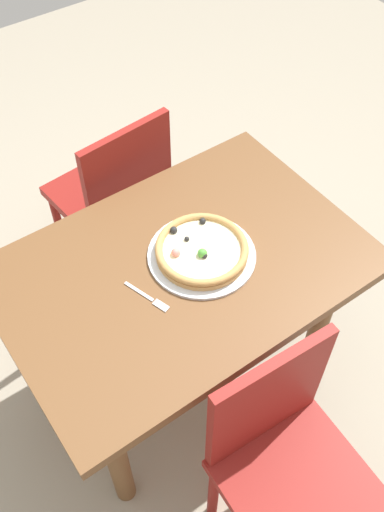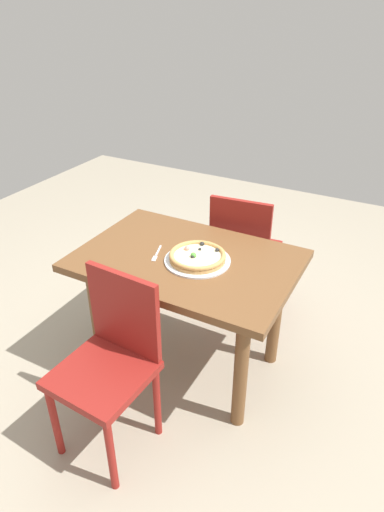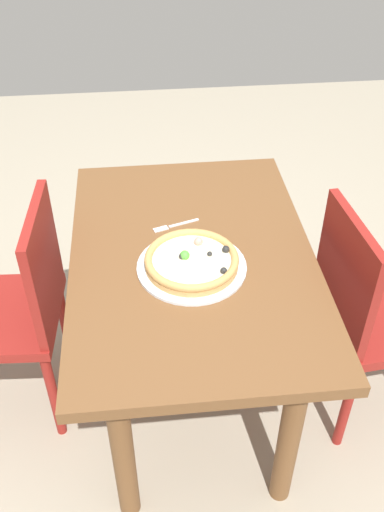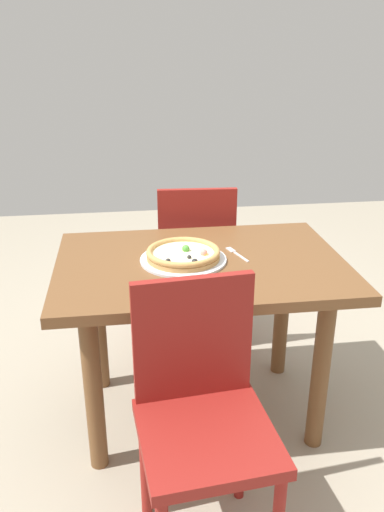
{
  "view_description": "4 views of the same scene",
  "coord_description": "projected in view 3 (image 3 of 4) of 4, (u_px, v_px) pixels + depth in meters",
  "views": [
    {
      "loc": [
        0.62,
        0.92,
        2.14
      ],
      "look_at": [
        -0.03,
        0.0,
        0.76
      ],
      "focal_mm": 40.1,
      "sensor_mm": 36.0,
      "label": 1
    },
    {
      "loc": [
        -0.97,
        1.75,
        1.92
      ],
      "look_at": [
        -0.03,
        0.0,
        0.76
      ],
      "focal_mm": 31.07,
      "sensor_mm": 36.0,
      "label": 2
    },
    {
      "loc": [
        -1.41,
        0.15,
        1.91
      ],
      "look_at": [
        -0.03,
        0.0,
        0.76
      ],
      "focal_mm": 40.08,
      "sensor_mm": 36.0,
      "label": 3
    },
    {
      "loc": [
        -0.29,
        -1.87,
        1.55
      ],
      "look_at": [
        -0.03,
        0.0,
        0.76
      ],
      "focal_mm": 36.44,
      "sensor_mm": 36.0,
      "label": 4
    }
  ],
  "objects": [
    {
      "name": "chair_near",
      "position": [
        369.0,
        312.0,
        1.97
      ],
      "size": [
        0.44,
        0.44,
        0.9
      ],
      "rotation": [
        0.0,
        0.0,
        3.24
      ],
      "color": "maroon",
      "rests_on": "ground"
    },
    {
      "name": "pizza",
      "position": [
        192.0,
        260.0,
        1.76
      ],
      "size": [
        0.29,
        0.29,
        0.05
      ],
      "color": "tan",
      "rests_on": "plate"
    },
    {
      "name": "fork",
      "position": [
        172.0,
        226.0,
        1.95
      ],
      "size": [
        0.07,
        0.16,
        0.0
      ],
      "rotation": [
        0.0,
        0.0,
        1.88
      ],
      "color": "silver",
      "rests_on": "dining_table"
    },
    {
      "name": "plate",
      "position": [
        192.0,
        267.0,
        1.78
      ],
      "size": [
        0.34,
        0.34,
        0.01
      ],
      "primitive_type": "cylinder",
      "color": "silver",
      "rests_on": "dining_table"
    },
    {
      "name": "dining_table",
      "position": [
        192.0,
        282.0,
        1.91
      ],
      "size": [
        1.14,
        0.78,
        0.74
      ],
      "color": "brown",
      "rests_on": "ground"
    },
    {
      "name": "ground_plane",
      "position": [
        192.0,
        395.0,
        2.31
      ],
      "size": [
        6.0,
        6.0,
        0.0
      ],
      "primitive_type": "plane",
      "color": "#9E937F"
    },
    {
      "name": "chair_far",
      "position": [
        18.0,
        307.0,
        1.99
      ],
      "size": [
        0.42,
        0.42,
        0.9
      ],
      "rotation": [
        0.0,
        0.0,
        -0.06
      ],
      "color": "maroon",
      "rests_on": "ground"
    }
  ]
}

